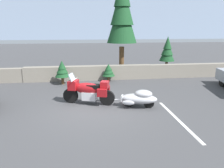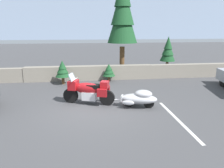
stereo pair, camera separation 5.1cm
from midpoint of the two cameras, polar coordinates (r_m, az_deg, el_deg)
The scene contains 10 objects.
ground_plane at distance 8.95m, azimuth -5.29°, elevation -6.50°, with size 80.00×80.00×0.00m, color #424244.
stone_guard_wall at distance 13.75m, azimuth -5.38°, elevation 2.93°, with size 24.00×0.52×0.91m.
distant_ridgeline at distance 103.59m, azimuth -7.74°, elevation 17.17°, with size 240.00×80.00×16.00m, color #8C9EB7.
touring_motorcycle at distance 9.31m, azimuth -6.49°, elevation -1.65°, with size 2.24×1.17×1.33m.
car_shaped_trailer at distance 8.99m, azimuth 7.10°, elevation -3.68°, with size 2.20×1.14×0.76m.
pine_tree_tall at distance 14.74m, azimuth 2.60°, elevation 19.01°, with size 1.99×1.99×6.94m.
pine_tree_secondary at distance 16.44m, azimuth 14.42°, elevation 8.75°, with size 1.11×1.11×2.65m.
pine_sapling_near at distance 12.85m, azimuth -13.25°, elevation 3.75°, with size 0.85×0.85×1.40m.
pine_sapling_farther at distance 13.23m, azimuth -1.06°, elevation 3.60°, with size 0.79×0.79×1.10m.
parking_stripe_marker at distance 8.25m, azimuth 16.88°, elevation -8.96°, with size 0.12×3.60×0.01m, color silver.
Camera 1 is at (-0.31, -8.35, 3.22)m, focal length 34.35 mm.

